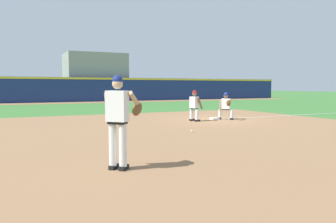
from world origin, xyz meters
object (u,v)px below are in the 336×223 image
(baseball, at_px, (192,131))
(first_baseman, at_px, (226,105))
(baserunner, at_px, (194,104))
(first_base_bag, at_px, (214,119))
(pitcher, at_px, (119,116))

(baseball, bearing_deg, first_baseman, 40.11)
(first_baseman, height_order, baserunner, baserunner)
(first_base_bag, height_order, first_baseman, first_baseman)
(baseball, xyz_separation_m, baserunner, (1.93, 3.16, 0.76))
(first_base_bag, distance_m, pitcher, 10.33)
(pitcher, relative_size, baserunner, 1.27)
(pitcher, xyz_separation_m, first_baseman, (7.64, 7.12, -0.33))
(first_base_bag, bearing_deg, first_baseman, -28.71)
(pitcher, distance_m, baserunner, 9.26)
(baseball, relative_size, baserunner, 0.05)
(baserunner, bearing_deg, first_baseman, -1.12)
(pitcher, distance_m, first_baseman, 10.45)
(first_base_bag, relative_size, baseball, 5.14)
(first_base_bag, height_order, pitcher, pitcher)
(pitcher, bearing_deg, baseball, 45.43)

